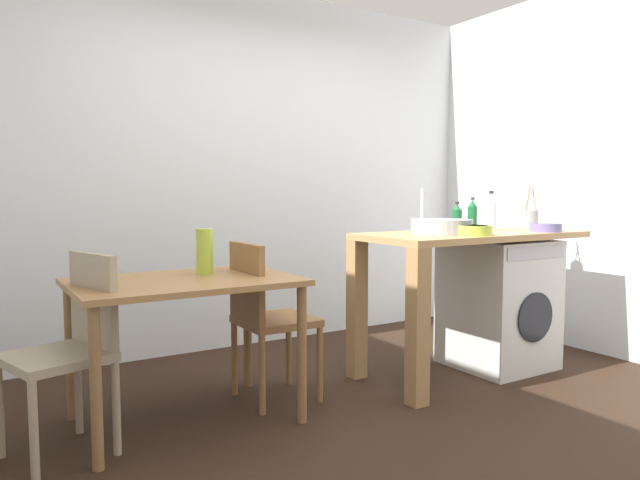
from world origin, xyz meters
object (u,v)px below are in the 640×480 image
mixing_bowl (474,230)px  colander (546,227)px  chair_opposite (264,312)px  bottle_tall_green (457,217)px  chair_person_seat (72,342)px  bottle_clear_small (491,212)px  washing_machine (498,303)px  utensil_crock (530,219)px  vase (205,252)px  dining_table (184,298)px  bottle_squat_brown (472,215)px

mixing_bowl → colander: (0.64, -0.02, -0.00)m
chair_opposite → bottle_tall_green: bearing=88.1°
chair_person_seat → bottle_clear_small: (2.65, -0.03, 0.53)m
bottle_clear_small → washing_machine: bearing=-68.4°
chair_person_seat → utensil_crock: 3.08m
colander → mixing_bowl: bearing=178.2°
mixing_bowl → vase: (-1.52, 0.46, -0.09)m
dining_table → colander: colander is taller
dining_table → chair_person_seat: size_ratio=1.22×
chair_opposite → bottle_tall_green: bottle_tall_green is taller
bottle_squat_brown → bottle_clear_small: 0.12m
chair_person_seat → utensil_crock: (3.04, -0.04, 0.48)m
bottle_clear_small → bottle_squat_brown: bearing=140.1°
dining_table → bottle_squat_brown: size_ratio=4.93×
bottle_squat_brown → dining_table: bearing=179.2°
bottle_clear_small → colander: bearing=-52.8°
dining_table → chair_opposite: (0.48, 0.05, -0.14)m
vase → chair_person_seat: bearing=-165.6°
chair_person_seat → mixing_bowl: 2.28m
dining_table → bottle_squat_brown: bottle_squat_brown is taller
bottle_clear_small → colander: bottle_clear_small is taller
dining_table → bottle_tall_green: 1.94m
bottle_squat_brown → utensil_crock: size_ratio=0.75×
chair_person_seat → mixing_bowl: bearing=-113.9°
utensil_crock → dining_table: bearing=177.4°
dining_table → colander: (2.31, -0.38, 0.31)m
dining_table → bottle_clear_small: size_ratio=4.10×
bottle_squat_brown → colander: 0.47m
washing_machine → mixing_bowl: bearing=-156.5°
utensil_crock → vase: (-2.34, 0.21, -0.13)m
chair_opposite → colander: size_ratio=4.50×
dining_table → utensil_crock: (2.49, -0.11, 0.35)m
dining_table → bottle_tall_green: (1.90, 0.01, 0.36)m
bottle_clear_small → utensil_crock: size_ratio=0.89×
bottle_tall_green → vase: bottle_tall_green is taller
bottle_squat_brown → bottle_clear_small: size_ratio=0.83×
chair_opposite → bottle_squat_brown: (1.53, -0.08, 0.51)m
utensil_crock → vase: 2.36m
chair_opposite → mixing_bowl: 1.34m
chair_person_seat → washing_machine: size_ratio=1.05×
dining_table → vase: size_ratio=4.49×
bottle_tall_green → mixing_bowl: size_ratio=0.88×
chair_opposite → dining_table: bearing=-84.5°
bottle_squat_brown → utensil_crock: utensil_crock is taller
washing_machine → bottle_tall_green: size_ratio=4.44×
washing_machine → bottle_tall_green: bottle_tall_green is taller
bottle_clear_small → colander: 0.36m
bottle_tall_green → mixing_bowl: 0.44m
chair_person_seat → bottle_tall_green: 2.50m
utensil_crock → vase: bearing=174.8°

